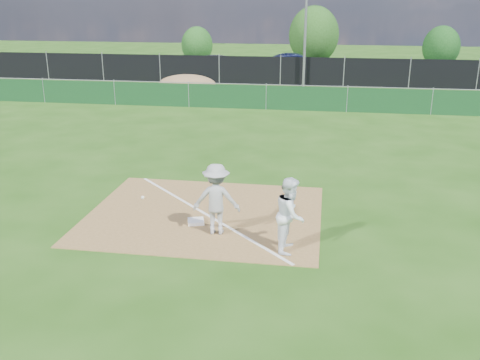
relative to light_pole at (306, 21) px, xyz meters
name	(u,v)px	position (x,y,z in m)	size (l,w,h in m)	color
ground	(252,133)	(-1.50, -12.70, -4.00)	(90.00, 90.00, 0.00)	#204A0F
infield_dirt	(205,214)	(-1.50, -21.70, -3.99)	(6.00, 5.00, 0.02)	olive
foul_line	(205,213)	(-1.50, -21.70, -3.98)	(0.08, 7.00, 0.01)	white
green_fence	(266,98)	(-1.50, -7.70, -3.40)	(44.00, 0.05, 1.20)	#0E3617
dirt_mound	(187,85)	(-6.50, -4.20, -3.42)	(3.38, 2.60, 1.17)	olive
black_fence	(280,71)	(-1.50, 0.30, -3.10)	(46.00, 0.04, 1.80)	black
parking_lot	(286,75)	(-1.50, 5.30, -4.00)	(46.00, 9.00, 0.01)	black
light_pole	(306,21)	(0.00, 0.00, 0.00)	(0.16, 0.16, 8.00)	slate
first_base	(196,221)	(-1.59, -22.32, -3.94)	(0.40, 0.40, 0.08)	white
play_at_first	(216,199)	(-0.95, -22.81, -3.12)	(2.33, 0.73, 1.72)	#B2B2B5
runner	(290,215)	(0.83, -23.40, -3.15)	(0.83, 0.64, 1.70)	white
car_left	(220,64)	(-6.29, 4.41, -3.23)	(1.79, 4.45, 1.51)	#939599
car_mid	(298,66)	(-0.58, 3.83, -3.17)	(1.74, 4.98, 1.64)	#101532
car_right	(369,68)	(4.39, 5.28, -3.41)	(1.63, 4.01, 1.16)	black
tree_left	(197,45)	(-9.44, 10.58, -2.41)	(2.61, 2.61, 3.10)	#382316
tree_mid	(314,35)	(0.23, 10.93, -1.54)	(4.03, 4.03, 4.79)	#382316
tree_right	(441,47)	(10.10, 10.20, -2.28)	(2.82, 2.82, 3.34)	#382316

